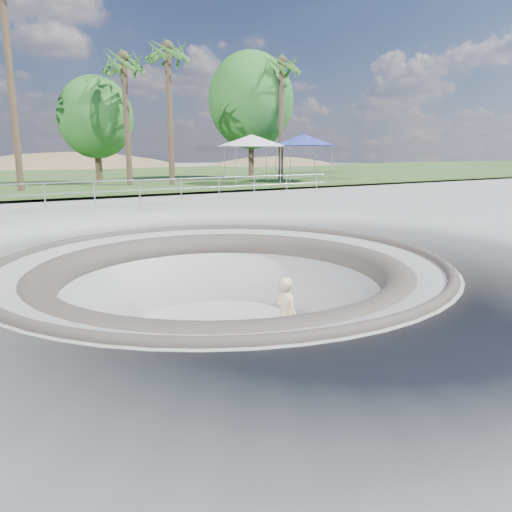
# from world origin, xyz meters

# --- Properties ---
(ground) EXTENTS (180.00, 180.00, 0.00)m
(ground) POSITION_xyz_m (0.00, 0.00, 0.00)
(ground) COLOR #9B9A96
(ground) RESTS_ON ground
(skate_bowl) EXTENTS (14.00, 14.00, 4.10)m
(skate_bowl) POSITION_xyz_m (0.00, 0.00, -1.83)
(skate_bowl) COLOR #9B9A96
(skate_bowl) RESTS_ON ground
(grass_strip) EXTENTS (180.00, 36.00, 0.12)m
(grass_strip) POSITION_xyz_m (0.00, 34.00, 0.22)
(grass_strip) COLOR #2E5020
(grass_strip) RESTS_ON ground
(distant_hills) EXTENTS (103.20, 45.00, 28.60)m
(distant_hills) POSITION_xyz_m (3.78, 57.17, -7.02)
(distant_hills) COLOR brown
(distant_hills) RESTS_ON ground
(safety_railing) EXTENTS (25.00, 0.06, 1.03)m
(safety_railing) POSITION_xyz_m (0.00, 12.00, 0.69)
(safety_railing) COLOR #999BA2
(safety_railing) RESTS_ON ground
(skateboard) EXTENTS (0.91, 0.35, 0.09)m
(skateboard) POSITION_xyz_m (0.63, -1.71, -1.83)
(skateboard) COLOR olive
(skateboard) RESTS_ON ground
(skater) EXTENTS (0.54, 0.70, 1.73)m
(skater) POSITION_xyz_m (0.63, -1.71, -0.94)
(skater) COLOR beige
(skater) RESTS_ON skateboard
(canopy_white) EXTENTS (6.11, 6.11, 3.18)m
(canopy_white) POSITION_xyz_m (11.85, 18.81, 3.07)
(canopy_white) COLOR #999BA2
(canopy_white) RESTS_ON ground
(canopy_blue) EXTENTS (6.27, 6.27, 3.27)m
(canopy_blue) POSITION_xyz_m (16.35, 19.23, 3.15)
(canopy_blue) COLOR #999BA2
(canopy_blue) RESTS_ON ground
(palm_d) EXTENTS (2.60, 2.60, 8.65)m
(palm_d) POSITION_xyz_m (4.47, 21.56, 7.56)
(palm_d) COLOR brown
(palm_d) RESTS_ON ground
(palm_e) EXTENTS (2.60, 2.60, 9.30)m
(palm_e) POSITION_xyz_m (6.91, 20.53, 8.16)
(palm_e) COLOR brown
(palm_e) RESTS_ON ground
(palm_f) EXTENTS (2.60, 2.60, 9.36)m
(palm_f) POSITION_xyz_m (15.90, 21.42, 8.22)
(palm_f) COLOR brown
(palm_f) RESTS_ON ground
(bushy_tree_mid) EXTENTS (4.91, 4.47, 7.09)m
(bushy_tree_mid) POSITION_xyz_m (3.31, 24.61, 4.56)
(bushy_tree_mid) COLOR brown
(bushy_tree_mid) RESTS_ON ground
(bushy_tree_right) EXTENTS (6.73, 6.11, 9.70)m
(bushy_tree_right) POSITION_xyz_m (15.16, 24.51, 6.19)
(bushy_tree_right) COLOR brown
(bushy_tree_right) RESTS_ON ground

